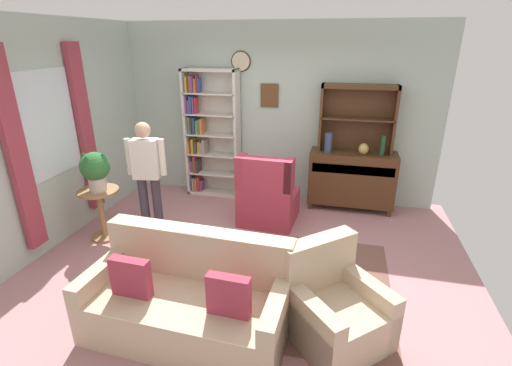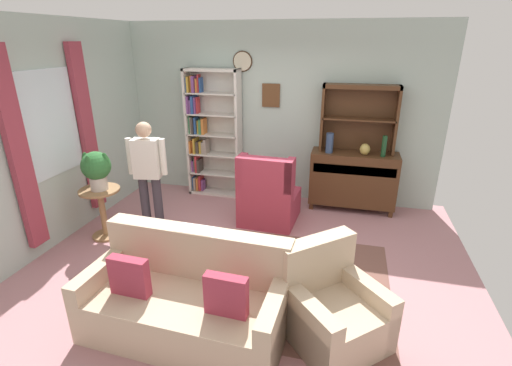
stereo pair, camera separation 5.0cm
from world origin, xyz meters
name	(u,v)px [view 1 (the left image)]	position (x,y,z in m)	size (l,w,h in m)	color
ground_plane	(244,261)	(0.00, 0.00, -0.01)	(5.40, 4.60, 0.02)	#B27A7F
wall_back	(278,114)	(0.00, 2.13, 1.41)	(5.00, 0.09, 2.80)	#ADC1B7
wall_left	(47,137)	(-2.52, 0.01, 1.40)	(0.16, 4.20, 2.80)	#ADC1B7
area_rug	(254,277)	(0.20, -0.30, 0.00)	(2.98, 2.06, 0.01)	brown
bookshelf	(208,134)	(-1.14, 1.94, 1.05)	(0.90, 0.30, 2.10)	silver
sideboard	(351,178)	(1.23, 1.86, 0.51)	(1.30, 0.45, 0.92)	#4C2D19
sideboard_hutch	(358,109)	(1.23, 1.97, 1.56)	(1.10, 0.26, 1.00)	#4C2D19
vase_tall	(328,143)	(0.84, 1.78, 1.07)	(0.11, 0.11, 0.30)	#33476B
vase_round	(364,149)	(1.36, 1.79, 1.01)	(0.15, 0.15, 0.17)	tan
bottle_wine	(383,146)	(1.62, 1.77, 1.08)	(0.07, 0.07, 0.31)	#194223
couch_floral	(189,301)	(-0.18, -1.22, 0.31)	(1.83, 0.92, 0.90)	#C6AD8E
armchair_floral	(333,309)	(1.09, -1.00, 0.29)	(1.08, 1.08, 0.88)	#C6AD8E
wingback_chair	(268,198)	(0.07, 1.06, 0.38)	(0.82, 0.84, 1.05)	#A33347
plant_stand	(101,209)	(-2.00, 0.11, 0.43)	(0.52, 0.52, 0.70)	#997047
potted_plant_large	(95,168)	(-1.98, 0.11, 0.99)	(0.37, 0.37, 0.51)	beige
person_reading	(147,171)	(-1.41, 0.38, 0.91)	(0.53, 0.26, 1.56)	#38333D
coffee_table	(242,257)	(0.11, -0.48, 0.35)	(0.80, 0.50, 0.42)	#4C2D19
book_stack	(229,249)	(-0.04, -0.48, 0.44)	(0.20, 0.15, 0.04)	#337247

